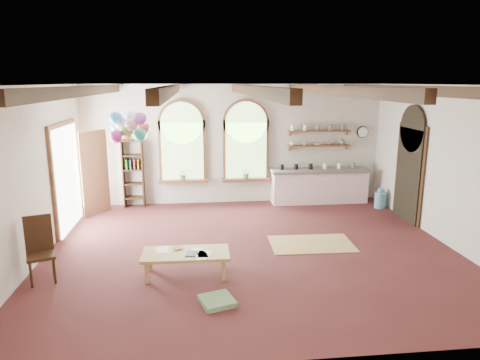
{
  "coord_description": "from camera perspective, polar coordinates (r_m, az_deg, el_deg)",
  "views": [
    {
      "loc": [
        -1.08,
        -7.9,
        3.26
      ],
      "look_at": [
        -0.17,
        0.6,
        1.29
      ],
      "focal_mm": 32.0,
      "sensor_mm": 36.0,
      "label": 1
    }
  ],
  "objects": [
    {
      "name": "floor",
      "position": [
        8.62,
        1.55,
        -9.24
      ],
      "size": [
        8.0,
        8.0,
        0.0
      ],
      "primitive_type": "plane",
      "color": "#512121",
      "rests_on": "ground"
    },
    {
      "name": "ceiling_beams",
      "position": [
        7.98,
        1.69,
        11.84
      ],
      "size": [
        6.2,
        6.8,
        0.18
      ],
      "primitive_type": null,
      "color": "#342110",
      "rests_on": "ceiling"
    },
    {
      "name": "window_left",
      "position": [
        11.45,
        -7.7,
        4.7
      ],
      "size": [
        1.3,
        0.28,
        2.2
      ],
      "color": "brown",
      "rests_on": "floor"
    },
    {
      "name": "window_right",
      "position": [
        11.53,
        0.81,
        4.88
      ],
      "size": [
        1.3,
        0.28,
        2.2
      ],
      "color": "brown",
      "rests_on": "floor"
    },
    {
      "name": "left_doorway",
      "position": [
        10.33,
        -22.11,
        0.24
      ],
      "size": [
        0.1,
        1.9,
        2.5
      ],
      "primitive_type": "cube",
      "color": "brown",
      "rests_on": "floor"
    },
    {
      "name": "right_doorway",
      "position": [
        10.88,
        21.55,
        0.63
      ],
      "size": [
        0.1,
        1.3,
        2.4
      ],
      "primitive_type": "cube",
      "color": "black",
      "rests_on": "floor"
    },
    {
      "name": "kitchen_counter",
      "position": [
        11.94,
        10.5,
        -0.71
      ],
      "size": [
        2.68,
        0.62,
        0.94
      ],
      "color": "#FFD8D8",
      "rests_on": "floor"
    },
    {
      "name": "wall_shelf_lower",
      "position": [
        11.9,
        10.46,
        4.52
      ],
      "size": [
        1.7,
        0.24,
        0.04
      ],
      "primitive_type": "cube",
      "color": "brown",
      "rests_on": "wall_back"
    },
    {
      "name": "wall_shelf_upper",
      "position": [
        11.85,
        10.54,
        6.43
      ],
      "size": [
        1.7,
        0.24,
        0.04
      ],
      "primitive_type": "cube",
      "color": "brown",
      "rests_on": "wall_back"
    },
    {
      "name": "wall_clock",
      "position": [
        12.34,
        16.05,
        6.17
      ],
      "size": [
        0.32,
        0.04,
        0.32
      ],
      "primitive_type": "cylinder",
      "rotation": [
        1.57,
        0.0,
        0.0
      ],
      "color": "black",
      "rests_on": "wall_back"
    },
    {
      "name": "bookshelf",
      "position": [
        11.58,
        -14.04,
        0.85
      ],
      "size": [
        0.53,
        0.32,
        1.8
      ],
      "color": "#342110",
      "rests_on": "floor"
    },
    {
      "name": "coffee_table",
      "position": [
        7.46,
        -7.23,
        -9.89
      ],
      "size": [
        1.49,
        0.71,
        0.42
      ],
      "color": "tan",
      "rests_on": "floor"
    },
    {
      "name": "side_chair",
      "position": [
        7.96,
        -24.93,
        -9.99
      ],
      "size": [
        0.56,
        0.56,
        1.1
      ],
      "color": "#342110",
      "rests_on": "floor"
    },
    {
      "name": "floor_mat",
      "position": [
        9.0,
        9.52,
        -8.39
      ],
      "size": [
        1.71,
        1.08,
        0.02
      ],
      "primitive_type": "cube",
      "rotation": [
        0.0,
        0.0,
        -0.03
      ],
      "color": "tan",
      "rests_on": "floor"
    },
    {
      "name": "floor_cushion",
      "position": [
        6.69,
        -3.08,
        -15.8
      ],
      "size": [
        0.6,
        0.6,
        0.08
      ],
      "primitive_type": "cube",
      "rotation": [
        0.0,
        0.0,
        0.3
      ],
      "color": "#66885E",
      "rests_on": "floor"
    },
    {
      "name": "water_jug_a",
      "position": [
        11.86,
        18.14,
        -2.46
      ],
      "size": [
        0.28,
        0.28,
        0.54
      ],
      "color": "#5B9AC4",
      "rests_on": "floor"
    },
    {
      "name": "water_jug_b",
      "position": [
        11.95,
        18.33,
        -2.39
      ],
      "size": [
        0.27,
        0.27,
        0.52
      ],
      "color": "#5B9AC4",
      "rests_on": "floor"
    },
    {
      "name": "balloon_cluster",
      "position": [
        9.28,
        -14.43,
        6.88
      ],
      "size": [
        0.82,
        0.89,
        1.16
      ],
      "color": "white",
      "rests_on": "floor"
    },
    {
      "name": "table_book",
      "position": [
        7.6,
        -8.89,
        -9.01
      ],
      "size": [
        0.21,
        0.25,
        0.02
      ],
      "primitive_type": "imported",
      "rotation": [
        0.0,
        0.0,
        0.33
      ],
      "color": "olive",
      "rests_on": "coffee_table"
    },
    {
      "name": "tablet",
      "position": [
        7.37,
        -6.51,
        -9.7
      ],
      "size": [
        0.21,
        0.28,
        0.01
      ],
      "primitive_type": "cube",
      "rotation": [
        0.0,
        0.0,
        -0.16
      ],
      "color": "black",
      "rests_on": "coffee_table"
    },
    {
      "name": "potted_plant_left",
      "position": [
        11.48,
        -7.59,
        0.77
      ],
      "size": [
        0.27,
        0.23,
        0.3
      ],
      "primitive_type": "imported",
      "color": "#598C4C",
      "rests_on": "window_left"
    },
    {
      "name": "potted_plant_right",
      "position": [
        11.56,
        0.86,
        0.96
      ],
      "size": [
        0.27,
        0.23,
        0.3
      ],
      "primitive_type": "imported",
      "color": "#598C4C",
      "rests_on": "window_right"
    },
    {
      "name": "shelf_cup_a",
      "position": [
        11.7,
        6.94,
        4.84
      ],
      "size": [
        0.12,
        0.1,
        0.1
      ],
      "primitive_type": "imported",
      "color": "white",
      "rests_on": "wall_shelf_lower"
    },
    {
      "name": "shelf_cup_b",
      "position": [
        11.79,
        8.61,
        4.84
      ],
      "size": [
        0.1,
        0.1,
        0.09
      ],
      "primitive_type": "imported",
      "color": "beige",
      "rests_on": "wall_shelf_lower"
    },
    {
      "name": "shelf_bowl_a",
      "position": [
        11.88,
        10.24,
        4.74
      ],
      "size": [
        0.22,
        0.22,
        0.05
      ],
      "primitive_type": "imported",
      "color": "beige",
      "rests_on": "wall_shelf_lower"
    },
    {
      "name": "shelf_bowl_b",
      "position": [
        11.98,
        11.85,
        4.76
      ],
      "size": [
        0.2,
        0.2,
        0.06
      ],
      "primitive_type": "imported",
      "color": "#8C664C",
      "rests_on": "wall_shelf_lower"
    },
    {
      "name": "shelf_vase",
      "position": [
        12.09,
        13.45,
        5.06
      ],
      "size": [
        0.18,
        0.18,
        0.19
      ],
      "primitive_type": "imported",
      "color": "slate",
      "rests_on": "wall_shelf_lower"
    }
  ]
}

